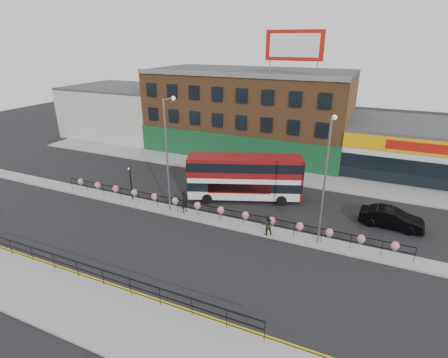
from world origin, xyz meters
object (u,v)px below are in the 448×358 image
at_px(lamp_column_east, 326,172).
at_px(pedestrian_b, 267,224).
at_px(lamp_column_west, 168,146).
at_px(double_decker_bus, 245,173).
at_px(pedestrian_a, 185,201).
at_px(car, 391,218).

bearing_deg(lamp_column_east, pedestrian_b, -170.65).
height_order(pedestrian_b, lamp_column_east, lamp_column_east).
distance_m(pedestrian_b, lamp_column_east, 5.88).
xyz_separation_m(lamp_column_west, lamp_column_east, (12.52, -0.13, -0.26)).
relative_size(double_decker_bus, pedestrian_a, 5.49).
xyz_separation_m(pedestrian_b, lamp_column_east, (3.71, 0.61, 4.52)).
distance_m(double_decker_bus, lamp_column_west, 7.53).
distance_m(car, lamp_column_east, 8.15).
height_order(car, lamp_column_east, lamp_column_east).
height_order(car, pedestrian_b, pedestrian_b).
bearing_deg(lamp_column_west, car, 14.63).
bearing_deg(pedestrian_b, lamp_column_east, 154.82).
bearing_deg(double_decker_bus, lamp_column_west, -136.53).
bearing_deg(car, lamp_column_east, 137.53).
xyz_separation_m(double_decker_bus, lamp_column_east, (7.58, -4.81, 2.95)).
bearing_deg(double_decker_bus, lamp_column_east, -32.44).
xyz_separation_m(double_decker_bus, pedestrian_b, (3.86, -5.43, -1.57)).
bearing_deg(lamp_column_east, pedestrian_a, 179.50).
bearing_deg(lamp_column_east, double_decker_bus, 147.56).
bearing_deg(double_decker_bus, pedestrian_a, -127.39).
distance_m(car, lamp_column_west, 18.54).
xyz_separation_m(car, lamp_column_west, (-17.29, -4.51, 4.97)).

